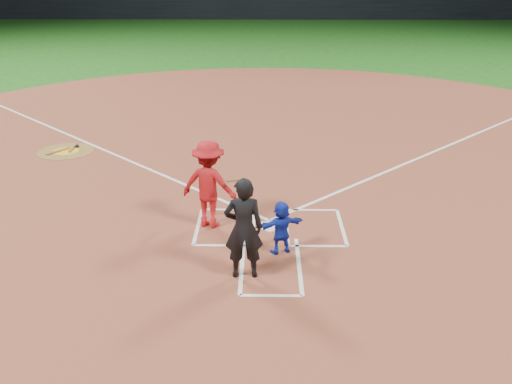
{
  "coord_description": "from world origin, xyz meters",
  "views": [
    {
      "loc": [
        -0.14,
        -11.37,
        5.47
      ],
      "look_at": [
        -0.3,
        -0.4,
        1.0
      ],
      "focal_mm": 40.0,
      "sensor_mm": 36.0,
      "label": 1
    }
  ],
  "objects_px": {
    "home_plate": "(270,226)",
    "umpire": "(244,228)",
    "catcher": "(281,227)",
    "batter_at_plate": "(209,184)",
    "on_deck_circle": "(66,151)"
  },
  "relations": [
    {
      "from": "home_plate",
      "to": "on_deck_circle",
      "type": "bearing_deg",
      "value": -40.07
    },
    {
      "from": "batter_at_plate",
      "to": "on_deck_circle",
      "type": "bearing_deg",
      "value": 133.46
    },
    {
      "from": "batter_at_plate",
      "to": "catcher",
      "type": "bearing_deg",
      "value": -38.74
    },
    {
      "from": "home_plate",
      "to": "umpire",
      "type": "height_order",
      "value": "umpire"
    },
    {
      "from": "on_deck_circle",
      "to": "umpire",
      "type": "xyz_separation_m",
      "value": [
        5.75,
        -7.36,
        0.97
      ]
    },
    {
      "from": "home_plate",
      "to": "batter_at_plate",
      "type": "relative_size",
      "value": 0.31
    },
    {
      "from": "home_plate",
      "to": "on_deck_circle",
      "type": "xyz_separation_m",
      "value": [
        -6.25,
        5.26,
        -0.0
      ]
    },
    {
      "from": "home_plate",
      "to": "catcher",
      "type": "relative_size",
      "value": 0.55
    },
    {
      "from": "umpire",
      "to": "batter_at_plate",
      "type": "xyz_separation_m",
      "value": [
        -0.82,
        2.16,
        0.0
      ]
    },
    {
      "from": "home_plate",
      "to": "batter_at_plate",
      "type": "distance_m",
      "value": 1.64
    },
    {
      "from": "catcher",
      "to": "umpire",
      "type": "height_order",
      "value": "umpire"
    },
    {
      "from": "home_plate",
      "to": "batter_at_plate",
      "type": "bearing_deg",
      "value": -2.45
    },
    {
      "from": "home_plate",
      "to": "umpire",
      "type": "relative_size",
      "value": 0.31
    },
    {
      "from": "umpire",
      "to": "on_deck_circle",
      "type": "bearing_deg",
      "value": -55.73
    },
    {
      "from": "home_plate",
      "to": "batter_at_plate",
      "type": "height_order",
      "value": "batter_at_plate"
    }
  ]
}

